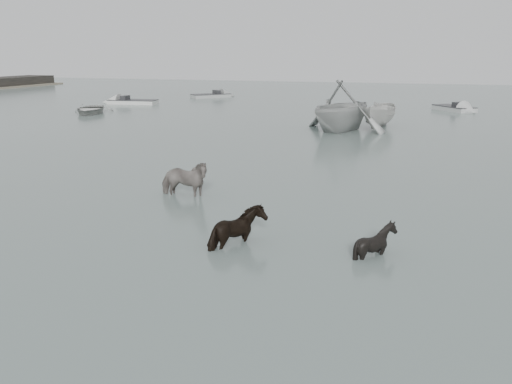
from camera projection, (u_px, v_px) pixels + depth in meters
ground at (254, 231)px, 13.04m from camera, size 140.00×140.00×0.00m
pony_pinto at (184, 174)px, 16.02m from camera, size 1.77×0.84×1.48m
pony_dark at (238, 220)px, 11.93m from camera, size 1.21×1.38×1.29m
pony_black at (376, 231)px, 11.40m from camera, size 1.12×1.02×1.14m
rowboat_lead at (90, 108)px, 38.37m from camera, size 4.40×5.04×0.87m
rowboat_trail at (343, 104)px, 29.57m from camera, size 7.01×7.45×3.13m
boat_small at (379, 114)px, 30.90m from camera, size 2.44×4.55×1.67m
skiff_outer at (133, 100)px, 45.57m from camera, size 6.24×2.28×0.75m
skiff_mid at (454, 106)px, 40.20m from camera, size 4.18×4.84×0.75m
skiff_far at (211, 94)px, 52.13m from camera, size 5.07×5.12×0.75m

